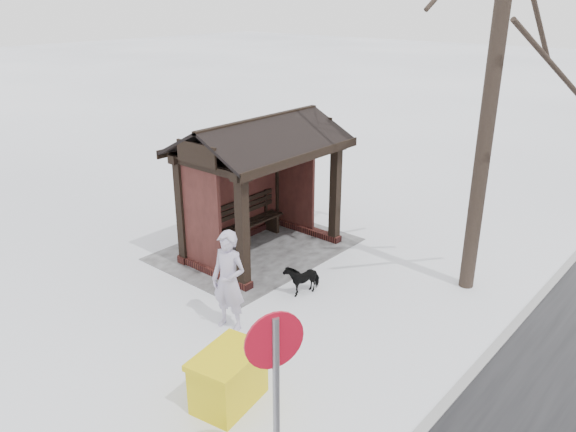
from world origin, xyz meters
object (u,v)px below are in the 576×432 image
object	(u,v)px
pedestrian	(229,281)
road_sign	(275,374)
bus_shelter	(256,159)
dog	(302,278)
grit_bin	(229,378)

from	to	relation	value
pedestrian	road_sign	distance (m)	3.92
bus_shelter	dog	bearing A→B (deg)	67.15
bus_shelter	grit_bin	distance (m)	5.47
pedestrian	dog	bearing A→B (deg)	74.95
grit_bin	road_sign	size ratio (longest dim) A/B	0.46
grit_bin	bus_shelter	bearing A→B (deg)	-150.52
bus_shelter	dog	size ratio (longest dim) A/B	4.99
dog	grit_bin	xyz separation A→B (m)	(3.18, 1.26, 0.11)
pedestrian	dog	xyz separation A→B (m)	(-1.80, 0.15, -0.60)
road_sign	pedestrian	bearing A→B (deg)	-102.19
pedestrian	grit_bin	world-z (taller)	pedestrian
road_sign	dog	bearing A→B (deg)	-120.21
bus_shelter	grit_bin	size ratio (longest dim) A/B	3.06
bus_shelter	road_sign	world-z (taller)	bus_shelter
bus_shelter	grit_bin	world-z (taller)	bus_shelter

